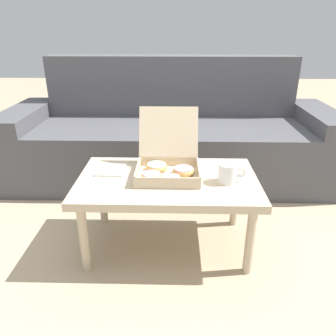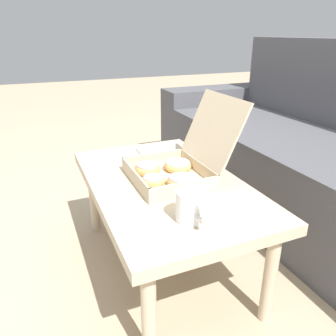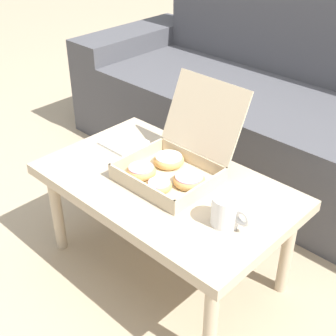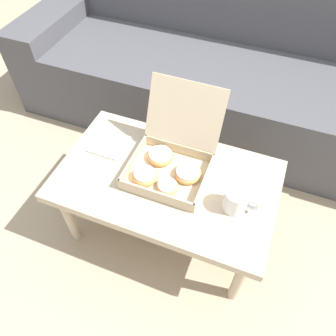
% 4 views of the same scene
% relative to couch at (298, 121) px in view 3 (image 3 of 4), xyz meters
% --- Properties ---
extents(ground_plane, '(12.00, 12.00, 0.00)m').
position_rel_couch_xyz_m(ground_plane, '(0.00, -0.80, -0.30)').
color(ground_plane, tan).
extents(couch, '(2.42, 0.80, 0.90)m').
position_rel_couch_xyz_m(couch, '(0.00, 0.00, 0.00)').
color(couch, '#4C4C51').
rests_on(couch, ground_plane).
extents(coffee_table, '(0.90, 0.54, 0.40)m').
position_rel_couch_xyz_m(coffee_table, '(0.00, -0.92, 0.05)').
color(coffee_table, '#C6B293').
rests_on(coffee_table, ground_plane).
extents(pastry_box, '(0.32, 0.38, 0.31)m').
position_rel_couch_xyz_m(pastry_box, '(-0.01, -0.87, 0.15)').
color(pastry_box, beige).
rests_on(pastry_box, coffee_table).
extents(coffee_mug, '(0.14, 0.09, 0.10)m').
position_rel_couch_xyz_m(coffee_mug, '(0.30, -0.96, 0.15)').
color(coffee_mug, white).
rests_on(coffee_mug, coffee_table).
extents(napkin_stack, '(0.15, 0.15, 0.01)m').
position_rel_couch_xyz_m(napkin_stack, '(-0.30, -0.84, 0.10)').
color(napkin_stack, white).
rests_on(napkin_stack, coffee_table).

